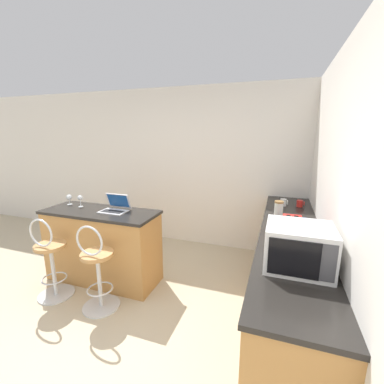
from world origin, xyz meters
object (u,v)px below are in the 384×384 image
(wine_glass_short, at_px, (80,198))
(storage_jar, at_px, (279,210))
(toaster, at_px, (292,229))
(mug_blue, at_px, (305,223))
(bar_stool_far, at_px, (97,270))
(laptop, at_px, (116,207))
(mug_red, at_px, (300,204))
(microwave, at_px, (299,247))
(wine_glass_tall, at_px, (69,198))
(bar_stool_near, at_px, (51,261))
(mug_white, at_px, (284,202))

(wine_glass_short, xyz_separation_m, storage_jar, (2.45, 0.31, -0.01))
(toaster, relative_size, storage_jar, 1.45)
(wine_glass_short, distance_m, mug_blue, 2.71)
(bar_stool_far, distance_m, laptop, 0.79)
(storage_jar, bearing_deg, mug_red, 67.45)
(microwave, bearing_deg, wine_glass_tall, 164.43)
(bar_stool_far, xyz_separation_m, storage_jar, (1.77, 0.88, 0.59))
(storage_jar, bearing_deg, laptop, -170.65)
(laptop, xyz_separation_m, toaster, (2.03, -0.20, 0.04))
(microwave, xyz_separation_m, wine_glass_short, (-2.59, 0.74, -0.04))
(toaster, height_order, wine_glass_short, toaster)
(bar_stool_near, bearing_deg, mug_red, 29.41)
(mug_red, height_order, mug_white, mug_white)
(mug_white, bearing_deg, wine_glass_tall, -162.12)
(bar_stool_far, xyz_separation_m, wine_glass_short, (-0.67, 0.57, 0.59))
(wine_glass_tall, xyz_separation_m, mug_blue, (2.92, 0.10, -0.05))
(bar_stool_near, height_order, wine_glass_short, wine_glass_short)
(bar_stool_near, distance_m, bar_stool_far, 0.64)
(toaster, bearing_deg, laptop, 174.44)
(bar_stool_near, relative_size, storage_jar, 4.63)
(mug_blue, bearing_deg, mug_red, 89.88)
(microwave, distance_m, toaster, 0.55)
(mug_red, bearing_deg, mug_white, -173.80)
(wine_glass_tall, height_order, mug_blue, wine_glass_tall)
(bar_stool_far, distance_m, wine_glass_tall, 1.22)
(bar_stool_near, distance_m, mug_red, 3.12)
(mug_white, bearing_deg, laptop, -154.87)
(toaster, bearing_deg, bar_stool_near, -171.74)
(wine_glass_short, bearing_deg, wine_glass_tall, 169.70)
(microwave, xyz_separation_m, mug_white, (-0.09, 1.66, -0.11))
(laptop, bearing_deg, wine_glass_short, 179.71)
(laptop, xyz_separation_m, mug_blue, (2.17, 0.14, -0.01))
(mug_white, relative_size, storage_jar, 0.46)
(toaster, bearing_deg, wine_glass_short, 175.54)
(bar_stool_near, height_order, storage_jar, storage_jar)
(bar_stool_near, xyz_separation_m, wine_glass_tall, (-0.25, 0.61, 0.58))
(wine_glass_short, bearing_deg, toaster, -4.46)
(bar_stool_far, relative_size, mug_white, 10.07)
(storage_jar, height_order, mug_blue, storage_jar)
(bar_stool_far, bearing_deg, mug_white, 39.09)
(wine_glass_short, bearing_deg, bar_stool_far, -40.26)
(toaster, height_order, mug_red, toaster)
(storage_jar, relative_size, mug_blue, 2.15)
(mug_red, relative_size, storage_jar, 0.45)
(toaster, bearing_deg, mug_white, 93.40)
(microwave, distance_m, mug_blue, 0.90)
(mug_red, distance_m, storage_jar, 0.68)
(laptop, relative_size, mug_red, 3.36)
(wine_glass_short, distance_m, storage_jar, 2.47)
(bar_stool_near, relative_size, mug_white, 10.07)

